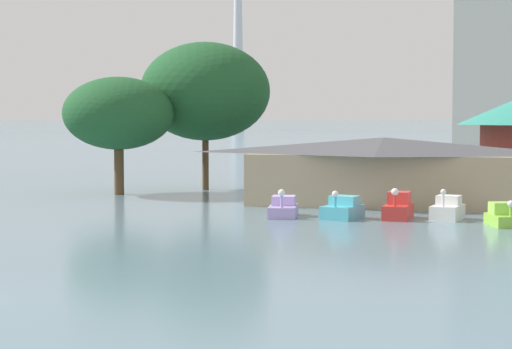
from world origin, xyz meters
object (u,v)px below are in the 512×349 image
pedal_boat_cyan (343,209)px  pedal_boat_lavender (283,208)px  boathouse (384,170)px  shoreline_tree_mid (205,91)px  pedal_boat_white (448,210)px  pedal_boat_red (398,208)px  pedal_boat_lime (504,217)px  shoreline_tree_tall_left (119,114)px

pedal_boat_cyan → pedal_boat_lavender: bearing=-78.0°
boathouse → shoreline_tree_mid: bearing=149.7°
pedal_boat_lavender → pedal_boat_white: size_ratio=1.21×
pedal_boat_red → boathouse: 7.16m
pedal_boat_white → pedal_boat_cyan: bearing=-69.2°
pedal_boat_red → shoreline_tree_mid: 22.81m
pedal_boat_lime → boathouse: bearing=-159.2°
pedal_boat_lavender → boathouse: 8.81m
pedal_boat_lavender → shoreline_tree_tall_left: 18.25m
pedal_boat_red → pedal_boat_lime: 5.65m
pedal_boat_cyan → shoreline_tree_mid: 21.51m
pedal_boat_cyan → shoreline_tree_tall_left: bearing=-106.4°
pedal_boat_lavender → boathouse: bearing=139.9°
pedal_boat_cyan → pedal_boat_lime: pedal_boat_cyan is taller
pedal_boat_white → shoreline_tree_tall_left: bearing=-101.8°
boathouse → shoreline_tree_tall_left: size_ratio=2.14×
pedal_boat_cyan → shoreline_tree_mid: bearing=-126.3°
pedal_boat_lavender → pedal_boat_red: pedal_boat_red is taller
pedal_boat_red → shoreline_tree_tall_left: size_ratio=0.34×
pedal_boat_white → boathouse: size_ratio=0.14×
pedal_boat_red → shoreline_tree_tall_left: shoreline_tree_tall_left is taller
pedal_boat_red → pedal_boat_cyan: bearing=-72.7°
pedal_boat_cyan → pedal_boat_red: size_ratio=0.94×
pedal_boat_cyan → pedal_boat_white: bearing=114.5°
pedal_boat_white → shoreline_tree_tall_left: size_ratio=0.30×
shoreline_tree_tall_left → shoreline_tree_mid: bearing=50.1°
pedal_boat_lavender → pedal_boat_white: pedal_boat_white is taller
pedal_boat_lavender → pedal_boat_white: 8.71m
boathouse → shoreline_tree_mid: shoreline_tree_mid is taller
pedal_boat_lavender → pedal_boat_cyan: 3.27m
pedal_boat_lavender → pedal_boat_red: size_ratio=1.07×
pedal_boat_red → pedal_boat_lime: (5.40, -1.65, -0.12)m
pedal_boat_white → shoreline_tree_mid: 24.53m
pedal_boat_lime → shoreline_tree_mid: bearing=-147.3°
pedal_boat_cyan → pedal_boat_red: (2.85, 0.75, 0.08)m
pedal_boat_lime → shoreline_tree_tall_left: 28.55m
shoreline_tree_mid → pedal_boat_red: bearing=-43.7°
pedal_boat_red → shoreline_tree_tall_left: bearing=-112.9°
pedal_boat_lavender → pedal_boat_white: (8.67, 0.82, 0.07)m
pedal_boat_lavender → pedal_boat_lime: pedal_boat_lavender is taller
pedal_boat_red → pedal_boat_lime: pedal_boat_red is taller
pedal_boat_cyan → boathouse: boathouse is taller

